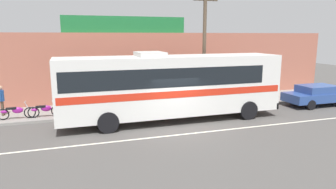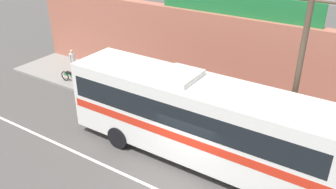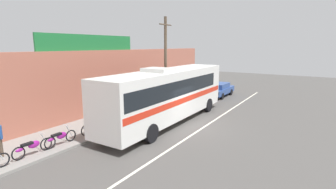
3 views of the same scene
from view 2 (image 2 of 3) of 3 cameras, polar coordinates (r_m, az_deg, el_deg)
The scene contains 13 objects.
ground_plane at distance 14.25m, azimuth 1.59°, elevation -13.92°, with size 70.00×70.00×0.00m, color #4F4C49.
sidewalk_slab at distance 18.02m, azimuth 10.27°, elevation -4.36°, with size 30.00×3.60×0.14m, color gray.
storefront_facade at distance 18.80m, azimuth 13.48°, elevation 4.67°, with size 30.00×0.70×4.80m, color #B26651.
storefront_billboard at distance 18.32m, azimuth 10.94°, elevation 14.05°, with size 8.43×0.12×1.10m, color #1E7538.
intercity_bus at distance 14.22m, azimuth 5.71°, elevation -3.87°, with size 12.14×2.62×3.78m.
utility_pole at distance 14.28m, azimuth 20.21°, elevation 2.76°, with size 1.60×0.22×7.18m.
motorcycle_green at distance 19.94m, azimuth -8.24°, elevation 0.70°, with size 1.83×0.56×0.94m.
motorcycle_black at distance 18.70m, azimuth -2.95°, elevation -0.92°, with size 1.89×0.56×0.94m.
motorcycle_blue at distance 20.87m, azimuth -11.24°, elevation 1.69°, with size 1.95×0.56×0.94m.
motorcycle_purple at distance 22.19m, azimuth -15.23°, elevation 2.82°, with size 1.95×0.56×0.94m.
pedestrian_near_shop at distance 23.45m, azimuth -15.16°, elevation 5.45°, with size 0.30×0.48×1.58m.
pedestrian_far_right at distance 17.42m, azimuth 10.09°, elevation -1.65°, with size 0.30×0.48×1.63m.
pedestrian_by_curb at distance 21.90m, azimuth -11.02°, elevation 4.61°, with size 0.30×0.48×1.71m.
Camera 2 is at (5.50, -9.22, 9.37)m, focal length 37.73 mm.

